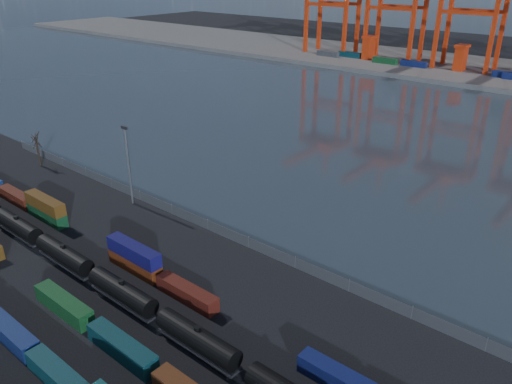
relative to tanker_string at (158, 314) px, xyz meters
The scene contains 9 objects.
ground 6.29m from the tanker_string, 134.22° to the right, with size 700.00×700.00×0.00m, color black.
harbor_water 100.85m from the tanker_string, 92.35° to the left, with size 700.00×700.00×0.00m, color #2B363E.
container_row_mid 7.39m from the tanker_string, 62.12° to the right, with size 140.99×2.38×5.07m.
container_row_north 23.81m from the tanker_string, 163.98° to the left, with size 140.56×2.26×4.83m.
tanker_string is the anchor object (origin of this frame).
waterfront_fence 24.13m from the tanker_string, 99.90° to the left, with size 160.12×0.12×2.20m.
bare_tree 71.58m from the tanker_string, 163.49° to the left, with size 2.30×2.40×8.82m.
yard_light_mast 41.12m from the tanker_string, 147.51° to the left, with size 1.60×0.40×16.60m.
quay_containers 191.81m from the tanker_string, 94.53° to the left, with size 172.58×10.99×2.60m.
Camera 1 is at (49.23, -28.88, 45.33)m, focal length 35.00 mm.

